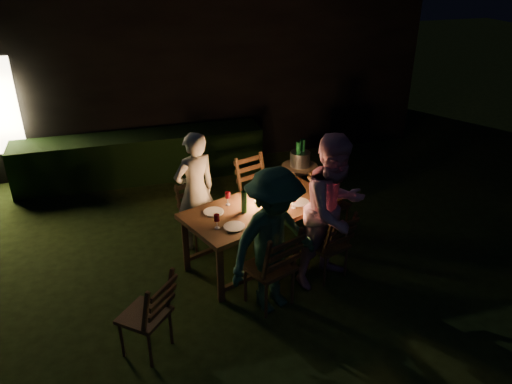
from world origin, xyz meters
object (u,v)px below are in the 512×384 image
object	(u,v)px
chair_far_left	(199,228)
bottle_table	(244,202)
chair_end	(329,213)
person_opp_left	(274,242)
dining_table	(260,212)
bottle_bucket_b	(302,155)
chair_near_left	(270,280)
chair_near_right	(328,256)
side_table	(300,171)
chair_spare	(147,328)
lantern	(261,192)
ice_bucket	(300,159)
person_house_side	(195,191)
bottle_bucket_a	(298,157)
person_opp_right	(334,211)
chair_far_right	(258,204)

from	to	relation	value
chair_far_left	bottle_table	world-z (taller)	bottle_table
chair_end	person_opp_left	xyz separation A→B (m)	(-1.29, -1.36, 0.57)
dining_table	bottle_bucket_b	size ratio (longest dim) A/B	6.62
chair_near_left	chair_near_right	distance (m)	0.90
bottle_table	side_table	xyz separation A→B (m)	(1.21, 1.26, -0.28)
chair_spare	lantern	bearing A→B (deg)	-9.24
dining_table	person_opp_left	bearing A→B (deg)	-118.76
bottle_table	chair_far_left	bearing A→B (deg)	125.06
chair_spare	chair_near_left	bearing A→B (deg)	-34.35
chair_end	person_opp_left	world-z (taller)	person_opp_left
chair_near_left	chair_near_right	xyz separation A→B (m)	(0.84, 0.32, -0.03)
chair_far_left	chair_end	size ratio (longest dim) A/B	0.99
dining_table	lantern	distance (m)	0.25
chair_near_left	ice_bucket	distance (m)	2.40
dining_table	person_house_side	size ratio (longest dim) A/B	1.30
person_opp_left	bottle_bucket_b	xyz separation A→B (m)	(1.16, 2.14, 0.04)
bottle_table	ice_bucket	bearing A→B (deg)	46.09
person_house_side	person_opp_left	distance (m)	1.64
bottle_table	bottle_bucket_a	distance (m)	1.68
person_opp_right	side_table	world-z (taller)	person_opp_right
person_opp_left	bottle_bucket_a	distance (m)	2.31
person_house_side	ice_bucket	distance (m)	1.78
chair_far_right	lantern	distance (m)	1.08
side_table	person_house_side	bearing A→B (deg)	-161.63
chair_near_left	bottle_bucket_a	world-z (taller)	chair_near_left
ice_bucket	bottle_table	bearing A→B (deg)	-133.91
chair_near_right	lantern	size ratio (longest dim) A/B	2.76
chair_far_left	side_table	xyz separation A→B (m)	(1.67, 0.61, 0.37)
dining_table	chair_far_left	size ratio (longest dim) A/B	2.26
chair_far_left	bottle_bucket_a	world-z (taller)	bottle_bucket_a
chair_near_right	bottle_table	world-z (taller)	bottle_table
bottle_bucket_a	person_opp_right	bearing A→B (deg)	-97.17
person_opp_right	bottle_table	xyz separation A→B (m)	(-0.94, 0.52, -0.01)
dining_table	chair_end	bearing A→B (deg)	0.01
chair_far_left	person_opp_right	bearing A→B (deg)	117.77
chair_spare	bottle_bucket_a	xyz separation A→B (m)	(2.48, 2.37, 0.60)
chair_far_left	bottle_bucket_a	xyz separation A→B (m)	(1.62, 0.57, 0.61)
side_table	chair_far_right	bearing A→B (deg)	-160.74
chair_far_right	person_opp_right	xyz separation A→B (m)	(0.46, -1.53, 0.62)
chair_far_right	person_opp_right	world-z (taller)	person_opp_right
chair_near_left	bottle_table	size ratio (longest dim) A/B	3.85
chair_near_left	side_table	distance (m)	2.36
dining_table	bottle_table	bearing A→B (deg)	180.00
chair_near_left	chair_far_left	size ratio (longest dim) A/B	1.15
person_opp_left	ice_bucket	bearing A→B (deg)	41.60
chair_near_right	bottle_bucket_a	bearing A→B (deg)	62.29
person_house_side	chair_spare	bearing A→B (deg)	44.95
chair_near_left	person_house_side	size ratio (longest dim) A/B	0.66
chair_end	chair_near_left	bearing A→B (deg)	-64.49
side_table	chair_end	bearing A→B (deg)	-76.67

